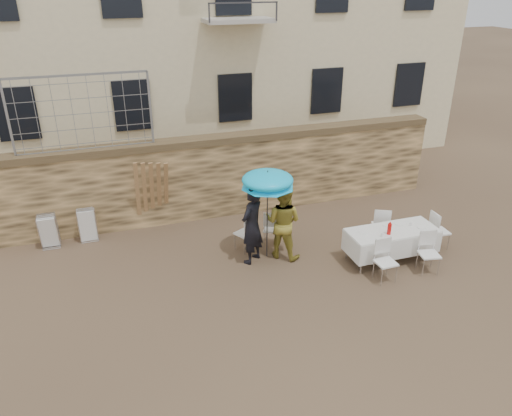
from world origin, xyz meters
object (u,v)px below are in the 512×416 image
object	(u,v)px
man_suit	(252,225)
banquet_table	(393,232)
couple_chair_left	(245,232)
chair_stack_left	(49,229)
woman_dress	(283,222)
chair_stack_right	(87,223)
table_chair_front_right	(429,253)
table_chair_side	(440,230)
table_chair_front_left	(386,262)
table_chair_back	(381,225)
soda_bottle	(389,229)
couple_chair_right	(272,228)
umbrella	(268,182)

from	to	relation	value
man_suit	banquet_table	size ratio (longest dim) A/B	0.89
couple_chair_left	chair_stack_left	distance (m)	4.80
woman_dress	chair_stack_right	world-z (taller)	woman_dress
couple_chair_left	table_chair_front_right	xyz separation A→B (m)	(3.59, -2.24, 0.00)
table_chair_side	table_chair_front_left	bearing A→B (deg)	115.54
banquet_table	chair_stack_left	distance (m)	8.23
table_chair_front_right	table_chair_back	bearing A→B (deg)	111.74
table_chair_front_right	chair_stack_left	world-z (taller)	table_chair_front_right
man_suit	soda_bottle	bearing A→B (deg)	120.07
soda_bottle	table_chair_back	xyz separation A→B (m)	(0.40, 0.95, -0.43)
couple_chair_right	chair_stack_right	size ratio (longest dim) A/B	1.04
couple_chair_right	table_chair_front_left	size ratio (longest dim) A/B	1.00
man_suit	woman_dress	xyz separation A→B (m)	(0.75, 0.00, -0.03)
umbrella	table_chair_back	bearing A→B (deg)	-4.66
table_chair_front_right	chair_stack_right	distance (m)	8.19
woman_dress	chair_stack_right	size ratio (longest dim) A/B	1.96
banquet_table	soda_bottle	xyz separation A→B (m)	(-0.20, -0.15, 0.17)
umbrella	table_chair_front_left	bearing A→B (deg)	-40.46
table_chair_back	umbrella	bearing A→B (deg)	22.12
soda_bottle	table_chair_front_left	xyz separation A→B (m)	(-0.40, -0.60, -0.43)
man_suit	table_chair_front_right	world-z (taller)	man_suit
umbrella	soda_bottle	size ratio (longest dim) A/B	7.72
table_chair_front_left	banquet_table	bearing A→B (deg)	49.73
table_chair_front_right	table_chair_back	xyz separation A→B (m)	(-0.30, 1.55, 0.00)
man_suit	table_chair_side	xyz separation A→B (m)	(4.49, -0.84, -0.45)
couple_chair_right	table_chair_side	world-z (taller)	same
man_suit	woman_dress	distance (m)	0.75
chair_stack_left	table_chair_front_left	bearing A→B (deg)	-29.41
umbrella	couple_chair_right	size ratio (longest dim) A/B	2.09
banquet_table	table_chair_back	world-z (taller)	table_chair_back
man_suit	umbrella	distance (m)	1.04
couple_chair_left	table_chair_side	world-z (taller)	same
woman_dress	man_suit	bearing A→B (deg)	41.63
table_chair_side	man_suit	bearing A→B (deg)	81.97
umbrella	banquet_table	xyz separation A→B (m)	(2.69, -1.04, -1.16)
man_suit	soda_bottle	distance (m)	3.09
banquet_table	table_chair_front_left	world-z (taller)	table_chair_front_left
table_chair_front_right	chair_stack_right	size ratio (longest dim) A/B	1.04
table_chair_front_left	chair_stack_right	xyz separation A→B (m)	(-6.08, 3.94, -0.02)
table_chair_front_left	table_chair_front_right	bearing A→B (deg)	-1.61
banquet_table	chair_stack_right	size ratio (longest dim) A/B	2.28
table_chair_front_left	table_chair_back	distance (m)	1.74
table_chair_back	table_chair_side	world-z (taller)	same
woman_dress	table_chair_side	bearing A→B (deg)	-150.96
couple_chair_left	table_chair_front_left	bearing A→B (deg)	110.29
table_chair_side	banquet_table	bearing A→B (deg)	96.60
table_chair_side	chair_stack_right	bearing A→B (deg)	71.61
umbrella	table_chair_side	size ratio (longest dim) A/B	2.09
umbrella	couple_chair_left	world-z (taller)	umbrella
man_suit	table_chair_front_right	bearing A→B (deg)	115.51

